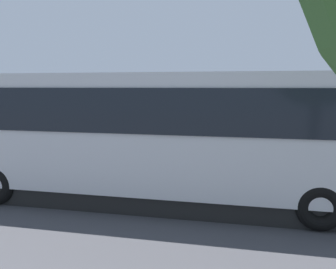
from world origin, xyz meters
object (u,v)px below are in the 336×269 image
Objects in this scene: stunt_motorcycle at (139,129)px; traffic_cone at (174,142)px; tour_bus at (155,138)px; spectator_centre at (138,145)px; parked_motorcycle_silver at (224,169)px; spectator_far_left at (202,145)px; spectator_left at (169,145)px.

stunt_motorcycle is 2.97× the size of traffic_cone.
spectator_centre is (1.54, -2.83, -0.66)m from tour_bus.
parked_motorcycle_silver reaches higher than traffic_cone.
stunt_motorcycle reaches higher than parked_motorcycle_silver.
spectator_centre is (2.17, 0.04, -0.07)m from spectator_far_left.
spectator_far_left is 0.94× the size of stunt_motorcycle.
parked_motorcycle_silver is at bearing 141.05° from spectator_far_left.
spectator_left is 1.02× the size of spectator_centre.
spectator_far_left reaches higher than traffic_cone.
spectator_far_left is 1.08m from spectator_left.
stunt_motorcycle is (4.71, -5.19, 0.49)m from parked_motorcycle_silver.
spectator_far_left is 2.17m from spectator_centre.
spectator_left is 2.09m from parked_motorcycle_silver.
parked_motorcycle_silver is 1.08× the size of stunt_motorcycle.
spectator_centre is at bearing 1.18° from spectator_far_left.
stunt_motorcycle is at bearing 31.89° from traffic_cone.
parked_motorcycle_silver is at bearing -123.47° from tour_bus.
spectator_left is at bearing -178.81° from spectator_centre.
spectator_left is at bearing 121.64° from stunt_motorcycle.
spectator_left is (1.08, 0.02, -0.05)m from spectator_far_left.
spectator_far_left is (-0.62, -2.87, -0.59)m from tour_bus.
traffic_cone is at bearing -61.88° from parked_motorcycle_silver.
tour_bus is at bearing 102.26° from traffic_cone.
spectator_far_left is 1.05× the size of spectator_centre.
parked_motorcycle_silver is at bearing 118.12° from traffic_cone.
spectator_far_left is at bearing -178.83° from spectator_left.
spectator_left is at bearing -80.83° from tour_bus.
parked_motorcycle_silver is at bearing 161.23° from spectator_left.
tour_bus is 5.42× the size of parked_motorcycle_silver.
traffic_cone is (0.26, -5.47, -0.68)m from spectator_centre.
tour_bus is at bearing 113.78° from stunt_motorcycle.
tour_bus reaches higher than parked_motorcycle_silver.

